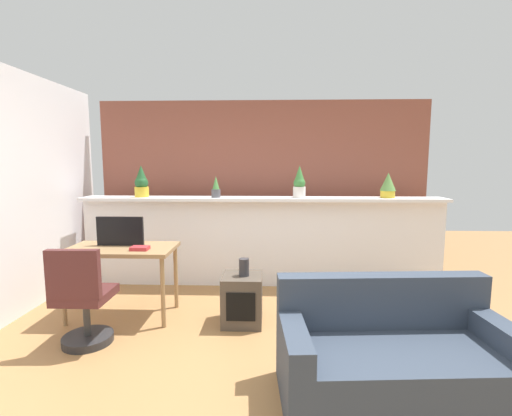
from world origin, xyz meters
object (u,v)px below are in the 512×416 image
(potted_plant_1, at_px, (216,188))
(desk, at_px, (122,255))
(office_chair, at_px, (83,304))
(potted_plant_3, at_px, (388,185))
(potted_plant_2, at_px, (299,183))
(potted_plant_0, at_px, (141,183))
(side_cube_shelf, at_px, (242,299))
(vase_on_shelf, at_px, (244,267))
(couch, at_px, (393,358))
(tv_monitor, at_px, (120,231))
(book_on_desk, at_px, (140,248))

(potted_plant_1, bearing_deg, desk, -130.74)
(potted_plant_1, xyz_separation_m, office_chair, (-0.95, -1.63, -0.91))
(potted_plant_1, relative_size, office_chair, 0.31)
(potted_plant_1, bearing_deg, potted_plant_3, 1.35)
(potted_plant_2, distance_m, office_chair, 2.81)
(potted_plant_3, height_order, desk, potted_plant_3)
(potted_plant_0, height_order, potted_plant_1, potted_plant_0)
(side_cube_shelf, distance_m, vase_on_shelf, 0.34)
(potted_plant_2, relative_size, couch, 0.26)
(desk, relative_size, office_chair, 1.21)
(tv_monitor, height_order, office_chair, tv_monitor)
(potted_plant_2, relative_size, desk, 0.38)
(potted_plant_0, distance_m, book_on_desk, 1.35)
(side_cube_shelf, bearing_deg, potted_plant_2, 60.75)
(tv_monitor, height_order, side_cube_shelf, tv_monitor)
(potted_plant_3, relative_size, book_on_desk, 1.82)
(tv_monitor, bearing_deg, couch, -28.80)
(potted_plant_3, xyz_separation_m, vase_on_shelf, (-1.76, -1.18, -0.75))
(potted_plant_0, xyz_separation_m, tv_monitor, (0.09, -0.96, -0.46))
(office_chair, xyz_separation_m, couch, (2.50, -0.62, -0.11))
(potted_plant_2, bearing_deg, couch, -78.38)
(book_on_desk, height_order, couch, couch)
(potted_plant_3, relative_size, side_cube_shelf, 0.64)
(potted_plant_1, height_order, potted_plant_3, potted_plant_3)
(couch, bearing_deg, desk, 152.31)
(potted_plant_3, relative_size, couch, 0.20)
(couch, bearing_deg, side_cube_shelf, 134.94)
(potted_plant_0, relative_size, desk, 0.38)
(potted_plant_1, distance_m, office_chair, 2.10)
(potted_plant_0, distance_m, office_chair, 1.94)
(side_cube_shelf, bearing_deg, tv_monitor, 170.95)
(office_chair, height_order, side_cube_shelf, office_chair)
(potted_plant_1, bearing_deg, vase_on_shelf, -68.81)
(vase_on_shelf, bearing_deg, couch, -45.41)
(potted_plant_1, height_order, vase_on_shelf, potted_plant_1)
(book_on_desk, bearing_deg, potted_plant_1, 60.97)
(potted_plant_3, relative_size, tv_monitor, 0.65)
(potted_plant_1, height_order, tv_monitor, potted_plant_1)
(potted_plant_1, xyz_separation_m, couch, (1.55, -2.25, -1.01))
(potted_plant_1, bearing_deg, tv_monitor, -134.31)
(potted_plant_1, bearing_deg, potted_plant_0, 177.26)
(side_cube_shelf, bearing_deg, book_on_desk, 179.32)
(office_chair, xyz_separation_m, side_cube_shelf, (1.37, 0.51, -0.14))
(vase_on_shelf, bearing_deg, potted_plant_2, 61.64)
(potted_plant_3, distance_m, side_cube_shelf, 2.40)
(side_cube_shelf, bearing_deg, couch, -45.06)
(vase_on_shelf, bearing_deg, potted_plant_3, 33.77)
(potted_plant_1, bearing_deg, office_chair, -120.21)
(desk, distance_m, vase_on_shelf, 1.30)
(desk, distance_m, book_on_desk, 0.29)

